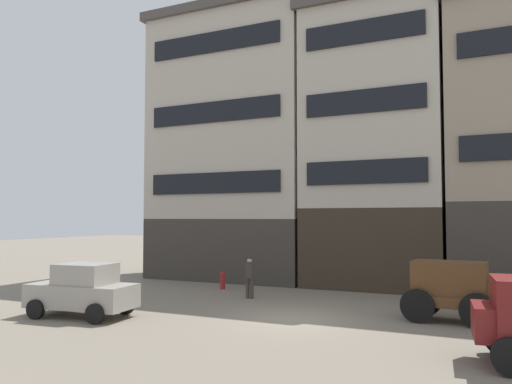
{
  "coord_description": "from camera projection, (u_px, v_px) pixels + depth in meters",
  "views": [
    {
      "loc": [
        6.03,
        -15.81,
        3.42
      ],
      "look_at": [
        -2.26,
        1.97,
        4.42
      ],
      "focal_mm": 34.91,
      "sensor_mm": 36.0,
      "label": 1
    }
  ],
  "objects": [
    {
      "name": "cargo_wagon",
      "position": [
        451.0,
        287.0,
        16.29
      ],
      "size": [
        3.0,
        1.71,
        1.98
      ],
      "color": "brown",
      "rests_on": "ground_plane"
    },
    {
      "name": "sedan_dark",
      "position": [
        83.0,
        290.0,
        17.14
      ],
      "size": [
        3.84,
        2.15,
        1.83
      ],
      "color": "gray",
      "rests_on": "ground_plane"
    },
    {
      "name": "fire_hydrant_curbside",
      "position": [
        223.0,
        280.0,
        23.7
      ],
      "size": [
        0.24,
        0.24,
        0.83
      ],
      "color": "maroon",
      "rests_on": "ground_plane"
    },
    {
      "name": "building_center_left",
      "position": [
        377.0,
        145.0,
        25.56
      ],
      "size": [
        7.11,
        6.37,
        14.21
      ],
      "color": "#33281E",
      "rests_on": "ground_plane"
    },
    {
      "name": "building_far_left",
      "position": [
        239.0,
        145.0,
        28.95
      ],
      "size": [
        9.57,
        6.37,
        15.16
      ],
      "color": "#38332D",
      "rests_on": "ground_plane"
    },
    {
      "name": "ground_plane",
      "position": [
        292.0,
        319.0,
        16.68
      ],
      "size": [
        120.0,
        120.0,
        0.0
      ],
      "primitive_type": "plane",
      "color": "slate"
    },
    {
      "name": "pedestrian_officer",
      "position": [
        250.0,
        275.0,
        21.06
      ],
      "size": [
        0.51,
        0.51,
        1.79
      ],
      "color": "#38332D",
      "rests_on": "ground_plane"
    }
  ]
}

